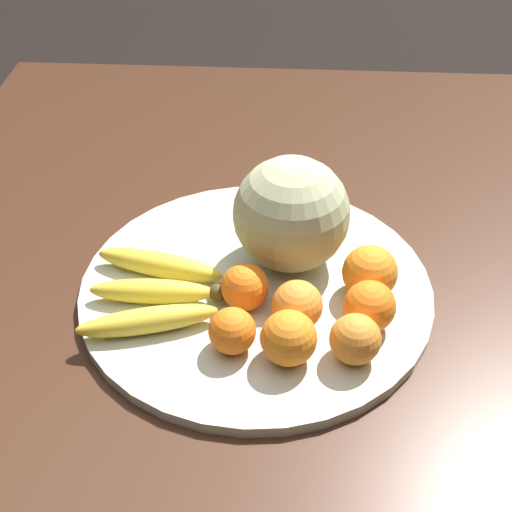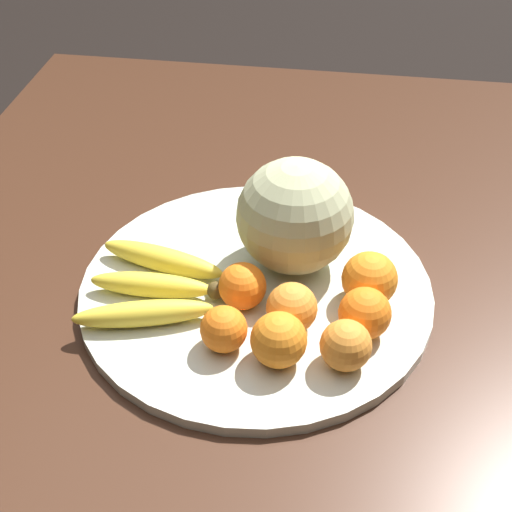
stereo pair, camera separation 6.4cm
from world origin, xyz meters
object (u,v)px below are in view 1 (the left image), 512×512
Objects in this scene: orange_back_right at (355,339)px; orange_back_left at (232,331)px; banana_bunch at (155,290)px; melon at (291,214)px; orange_front_right at (245,287)px; fruit_bowl at (256,289)px; orange_side_extra at (297,305)px; orange_front_left at (289,338)px; orange_mid_center at (370,306)px; orange_top_small at (370,272)px; kitchen_table at (251,304)px.

orange_back_left is at bearing 87.26° from orange_back_right.
banana_bunch is 0.27m from orange_back_right.
melon is 2.55× the size of orange_front_right.
melon reaches higher than fruit_bowl.
orange_front_right is at bearing 64.46° from orange_side_extra.
melon is 0.12m from orange_front_right.
orange_front_left is 0.08m from orange_back_right.
melon reaches higher than orange_mid_center.
orange_mid_center is 0.90× the size of orange_top_small.
melon is 0.20m from orange_back_right.
orange_front_right is (0.09, 0.06, -0.00)m from orange_front_left.
banana_bunch is 0.27m from orange_mid_center.
orange_back_left is (-0.08, 0.01, -0.00)m from orange_front_right.
orange_mid_center is at bearing -58.31° from orange_front_left.
kitchen_table is 20.35× the size of orange_back_right.
orange_back_right is (-0.18, -0.08, -0.05)m from melon.
orange_front_right is at bearing 163.90° from fruit_bowl.
orange_top_small is at bearing -78.84° from orange_front_right.
orange_back_left is at bearing 106.16° from orange_mid_center.
melon is 2.73× the size of orange_back_left.
fruit_bowl is (-0.08, -0.01, 0.10)m from kitchen_table.
orange_front_left is at bearing -160.32° from fruit_bowl.
banana_bunch is at bearing 62.54° from orange_front_left.
orange_mid_center is at bearing -133.10° from kitchen_table.
orange_side_extra reaches higher than orange_front_right.
fruit_bowl is 0.11m from melon.
orange_top_small reaches higher than orange_back_right.
orange_top_small is at bearing -55.81° from orange_side_extra.
kitchen_table is at bearing 34.06° from orange_back_right.
orange_back_left reaches higher than fruit_bowl.
fruit_bowl is at bearing 87.04° from orange_top_small.
orange_side_extra is (-0.03, -0.07, 0.00)m from orange_front_right.
melon is 0.14m from orange_side_extra.
orange_mid_center is 0.06m from orange_back_right.
orange_front_right is at bearing 149.89° from melon.
melon reaches higher than banana_bunch.
fruit_bowl is 0.14m from banana_bunch.
kitchen_table is 20.36× the size of orange_front_right.
orange_back_right reaches higher than kitchen_table.
orange_back_left is at bearing 172.30° from orange_front_right.
orange_back_left is at bearing 142.47° from banana_bunch.
orange_side_extra is at bearing 52.83° from orange_back_right.
banana_bunch is at bearing 71.36° from orange_back_right.
fruit_bowl is 7.38× the size of orange_side_extra.
banana_bunch is at bearing 118.49° from melon.
fruit_bowl is 0.06m from orange_front_right.
orange_mid_center is at bearing 172.31° from banana_bunch.
orange_mid_center is (-0.07, -0.14, 0.04)m from fruit_bowl.
orange_side_extra is (-0.00, 0.09, -0.00)m from orange_mid_center.
banana_bunch is 0.20m from orange_front_left.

